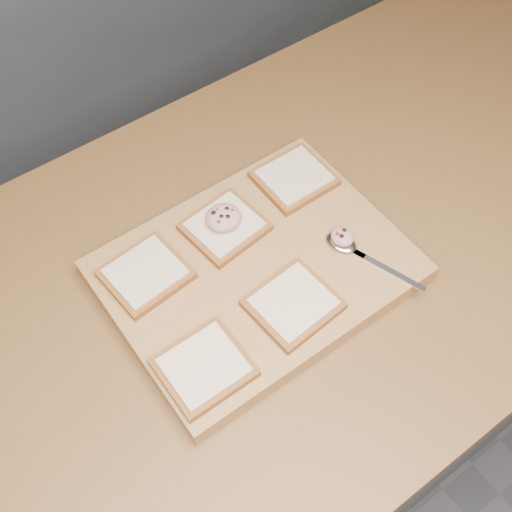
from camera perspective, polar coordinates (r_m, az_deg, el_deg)
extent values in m
plane|color=#515459|center=(1.86, 2.80, -14.47)|extent=(4.00, 4.00, 0.00)
cube|color=slate|center=(1.48, 3.47, -9.08)|extent=(1.90, 0.75, 0.84)
cube|color=brown|center=(1.08, 4.67, 0.91)|extent=(2.00, 0.80, 0.06)
cube|color=slate|center=(2.33, -19.97, 18.69)|extent=(3.60, 0.60, 0.90)
cube|color=#AF7C4B|center=(1.00, 0.00, -1.35)|extent=(0.45, 0.34, 0.04)
cube|color=brown|center=(0.98, -9.76, -1.63)|extent=(0.12, 0.12, 0.01)
cube|color=beige|center=(0.97, -9.83, -1.37)|extent=(0.11, 0.10, 0.00)
cube|color=brown|center=(1.01, -2.78, 2.57)|extent=(0.12, 0.12, 0.01)
cube|color=beige|center=(1.01, -2.80, 2.84)|extent=(0.11, 0.10, 0.00)
cube|color=brown|center=(1.08, 3.42, 6.88)|extent=(0.12, 0.11, 0.01)
cube|color=beige|center=(1.07, 3.45, 7.17)|extent=(0.10, 0.09, 0.00)
cube|color=brown|center=(0.90, -4.63, -9.86)|extent=(0.12, 0.11, 0.01)
cube|color=beige|center=(0.89, -4.67, -9.64)|extent=(0.10, 0.09, 0.00)
cube|color=brown|center=(0.94, 3.32, -4.32)|extent=(0.13, 0.12, 0.01)
cube|color=beige|center=(0.93, 3.35, -4.07)|extent=(0.11, 0.10, 0.00)
ellipsoid|color=tan|center=(1.00, -2.91, 3.44)|extent=(0.06, 0.05, 0.03)
sphere|color=black|center=(1.00, -2.61, 4.17)|extent=(0.01, 0.01, 0.01)
sphere|color=black|center=(0.99, -3.78, 3.82)|extent=(0.01, 0.01, 0.01)
sphere|color=black|center=(0.99, -2.53, 3.48)|extent=(0.01, 0.01, 0.01)
sphere|color=black|center=(0.99, -3.08, 3.49)|extent=(0.01, 0.01, 0.01)
sphere|color=#A5140C|center=(0.99, -2.12, 4.05)|extent=(0.01, 0.01, 0.01)
sphere|color=#A5140C|center=(1.00, -3.47, 4.06)|extent=(0.01, 0.01, 0.01)
sphere|color=#A5140C|center=(0.98, -3.33, 3.04)|extent=(0.01, 0.01, 0.01)
ellipsoid|color=silver|center=(1.01, 7.58, 1.20)|extent=(0.05, 0.06, 0.01)
cube|color=silver|center=(1.00, 8.82, 0.37)|extent=(0.02, 0.03, 0.00)
cube|color=silver|center=(0.99, 11.56, -1.15)|extent=(0.05, 0.13, 0.00)
ellipsoid|color=tan|center=(0.99, 7.68, 1.70)|extent=(0.03, 0.04, 0.02)
sphere|color=black|center=(0.99, 7.85, 2.24)|extent=(0.01, 0.01, 0.01)
sphere|color=black|center=(0.98, 7.61, 1.74)|extent=(0.01, 0.01, 0.01)
sphere|color=#A5140C|center=(0.99, 7.26, 1.94)|extent=(0.01, 0.01, 0.01)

